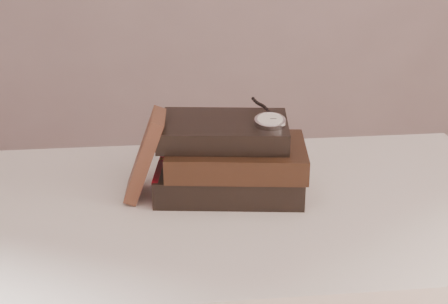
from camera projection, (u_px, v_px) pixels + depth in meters
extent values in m
cube|color=white|center=(246.00, 211.00, 1.15)|extent=(1.00, 0.60, 0.04)
cube|color=white|center=(246.00, 241.00, 1.17)|extent=(0.88, 0.49, 0.08)
cylinder|color=white|center=(413.00, 294.00, 1.57)|extent=(0.05, 0.05, 0.71)
cube|color=black|center=(229.00, 178.00, 1.18)|extent=(0.28, 0.21, 0.05)
cube|color=beige|center=(231.00, 178.00, 1.18)|extent=(0.27, 0.20, 0.04)
cube|color=gold|center=(162.00, 171.00, 1.21)|extent=(0.01, 0.01, 0.05)
cube|color=maroon|center=(161.00, 177.00, 1.18)|extent=(0.03, 0.16, 0.05)
cube|color=black|center=(237.00, 156.00, 1.15)|extent=(0.26, 0.20, 0.04)
cube|color=beige|center=(239.00, 156.00, 1.15)|extent=(0.26, 0.19, 0.03)
cube|color=gold|center=(172.00, 150.00, 1.18)|extent=(0.01, 0.01, 0.04)
cube|color=black|center=(224.00, 131.00, 1.16)|extent=(0.25, 0.19, 0.04)
cube|color=beige|center=(225.00, 131.00, 1.16)|extent=(0.24, 0.17, 0.03)
cube|color=gold|center=(164.00, 126.00, 1.18)|extent=(0.01, 0.01, 0.04)
cube|color=#3F2118|center=(145.00, 155.00, 1.14)|extent=(0.08, 0.10, 0.16)
cylinder|color=silver|center=(270.00, 122.00, 1.12)|extent=(0.06, 0.06, 0.02)
cylinder|color=white|center=(270.00, 119.00, 1.12)|extent=(0.05, 0.05, 0.01)
torus|color=silver|center=(270.00, 120.00, 1.12)|extent=(0.06, 0.06, 0.01)
cylinder|color=silver|center=(269.00, 116.00, 1.15)|extent=(0.01, 0.01, 0.01)
cube|color=black|center=(270.00, 118.00, 1.12)|extent=(0.00, 0.02, 0.00)
cube|color=black|center=(273.00, 119.00, 1.12)|extent=(0.01, 0.00, 0.00)
sphere|color=black|center=(269.00, 112.00, 1.15)|extent=(0.01, 0.01, 0.01)
sphere|color=black|center=(267.00, 109.00, 1.16)|extent=(0.01, 0.01, 0.01)
sphere|color=black|center=(265.00, 107.00, 1.17)|extent=(0.01, 0.01, 0.01)
sphere|color=black|center=(263.00, 106.00, 1.18)|extent=(0.01, 0.01, 0.01)
sphere|color=black|center=(261.00, 105.00, 1.19)|extent=(0.01, 0.01, 0.01)
sphere|color=black|center=(259.00, 104.00, 1.20)|extent=(0.01, 0.01, 0.01)
sphere|color=black|center=(257.00, 102.00, 1.21)|extent=(0.01, 0.01, 0.01)
sphere|color=black|center=(255.00, 101.00, 1.22)|extent=(0.01, 0.01, 0.01)
sphere|color=black|center=(253.00, 99.00, 1.23)|extent=(0.01, 0.01, 0.01)
torus|color=silver|center=(168.00, 136.00, 1.24)|extent=(0.05, 0.02, 0.05)
torus|color=silver|center=(197.00, 136.00, 1.24)|extent=(0.05, 0.02, 0.05)
cylinder|color=silver|center=(182.00, 134.00, 1.24)|extent=(0.02, 0.01, 0.00)
cylinder|color=silver|center=(159.00, 128.00, 1.30)|extent=(0.02, 0.12, 0.03)
cylinder|color=silver|center=(211.00, 129.00, 1.29)|extent=(0.02, 0.12, 0.03)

